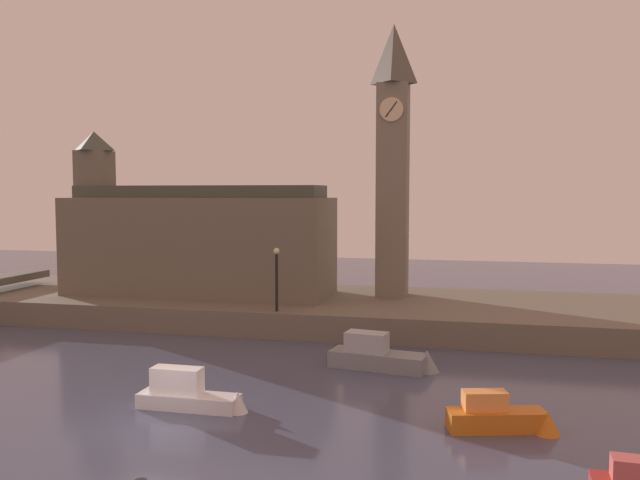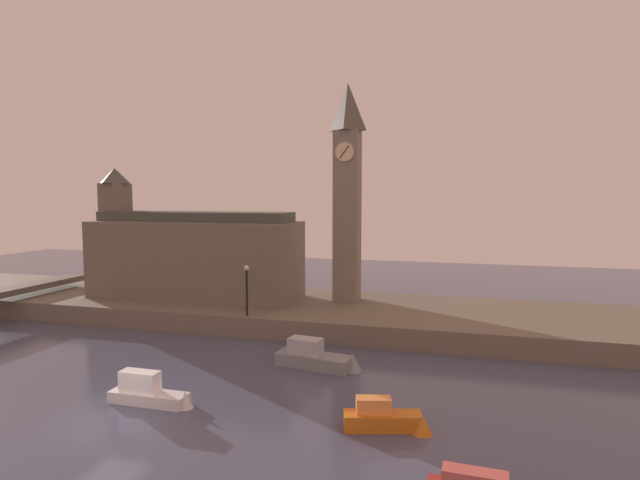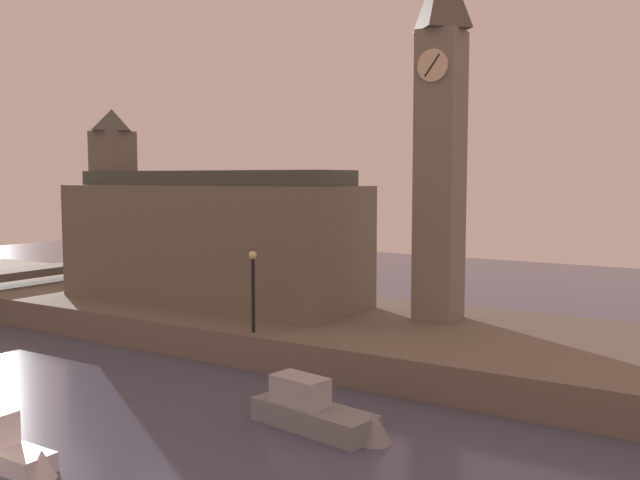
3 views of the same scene
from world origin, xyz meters
name	(u,v)px [view 1 (image 1 of 3)]	position (x,y,z in m)	size (l,w,h in m)	color
ground_plane	(152,428)	(0.00, 0.00, 0.00)	(120.00, 120.00, 0.00)	#474C66
far_embankment	(299,308)	(0.00, 20.00, 0.75)	(70.00, 12.00, 1.50)	#6B6051
clock_tower	(393,157)	(5.77, 21.93, 10.53)	(2.15, 2.21, 17.45)	slate
parliament_hall	(193,240)	(-7.26, 19.86, 5.06)	(17.50, 6.04, 10.90)	#6B6051
streetlamp	(277,271)	(0.09, 14.71, 3.77)	(0.36, 0.36, 3.61)	black
boat_patrol_orange	(503,417)	(11.98, 2.51, 0.49)	(4.00, 1.85, 1.39)	orange
boat_ferry_white	(195,395)	(0.63, 2.21, 0.53)	(4.43, 1.12, 1.74)	silver
boat_cruiser_grey	(387,357)	(7.02, 9.50, 0.57)	(5.39, 2.22, 1.83)	gray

